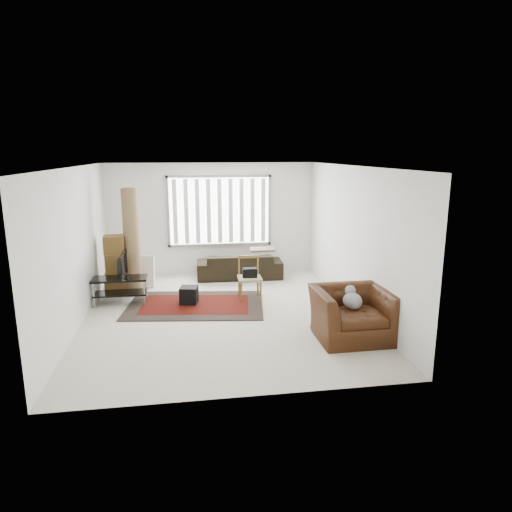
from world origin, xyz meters
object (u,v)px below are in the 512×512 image
at_px(sofa, 239,262).
at_px(moving_boxes, 117,267).
at_px(side_chair, 250,276).
at_px(armchair, 353,310).
at_px(tv_stand, 120,285).

bearing_deg(sofa, moving_boxes, 19.29).
xyz_separation_m(moving_boxes, side_chair, (2.72, -0.81, -0.10)).
distance_m(moving_boxes, side_chair, 2.84).
xyz_separation_m(side_chair, armchair, (1.36, -2.26, -0.01)).
relative_size(tv_stand, armchair, 0.84).
bearing_deg(side_chair, moving_boxes, 164.24).
bearing_deg(side_chair, armchair, -58.21).
bearing_deg(armchair, tv_stand, 148.76).
bearing_deg(tv_stand, moving_boxes, 101.74).
bearing_deg(moving_boxes, tv_stand, -78.26).
bearing_deg(tv_stand, side_chair, -2.10).
bearing_deg(side_chair, sofa, 91.15).
distance_m(tv_stand, moving_boxes, 0.76).
bearing_deg(sofa, tv_stand, 33.38).
height_order(tv_stand, side_chair, side_chair).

